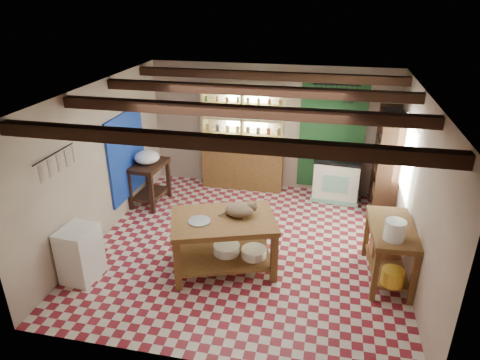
% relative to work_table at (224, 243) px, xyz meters
% --- Properties ---
extents(floor, '(5.00, 5.00, 0.02)m').
position_rel_work_table_xyz_m(floor, '(0.23, 0.65, -0.44)').
color(floor, maroon).
rests_on(floor, ground).
extents(ceiling, '(5.00, 5.00, 0.02)m').
position_rel_work_table_xyz_m(ceiling, '(0.23, 0.65, 2.17)').
color(ceiling, '#3F3F43').
rests_on(ceiling, wall_back).
extents(wall_back, '(5.00, 0.04, 2.60)m').
position_rel_work_table_xyz_m(wall_back, '(0.23, 3.15, 0.87)').
color(wall_back, '#BCA997').
rests_on(wall_back, floor).
extents(wall_front, '(5.00, 0.04, 2.60)m').
position_rel_work_table_xyz_m(wall_front, '(0.23, -1.85, 0.87)').
color(wall_front, '#BCA997').
rests_on(wall_front, floor).
extents(wall_left, '(0.04, 5.00, 2.60)m').
position_rel_work_table_xyz_m(wall_left, '(-2.27, 0.65, 0.87)').
color(wall_left, '#BCA997').
rests_on(wall_left, floor).
extents(wall_right, '(0.04, 5.00, 2.60)m').
position_rel_work_table_xyz_m(wall_right, '(2.73, 0.65, 0.87)').
color(wall_right, '#BCA997').
rests_on(wall_right, floor).
extents(ceiling_beams, '(5.00, 3.80, 0.15)m').
position_rel_work_table_xyz_m(ceiling_beams, '(0.23, 0.65, 2.05)').
color(ceiling_beams, '#351D12').
rests_on(ceiling_beams, ceiling).
extents(blue_wall_patch, '(0.04, 1.40, 1.60)m').
position_rel_work_table_xyz_m(blue_wall_patch, '(-2.24, 1.55, 0.67)').
color(blue_wall_patch, '#1739AE').
rests_on(blue_wall_patch, wall_left).
extents(green_wall_patch, '(1.30, 0.04, 2.30)m').
position_rel_work_table_xyz_m(green_wall_patch, '(1.48, 3.12, 0.82)').
color(green_wall_patch, '#1F4F26').
rests_on(green_wall_patch, wall_back).
extents(window_back, '(0.90, 0.02, 0.80)m').
position_rel_work_table_xyz_m(window_back, '(-0.27, 3.13, 1.27)').
color(window_back, silver).
rests_on(window_back, wall_back).
extents(window_right, '(0.02, 1.30, 1.20)m').
position_rel_work_table_xyz_m(window_right, '(2.71, 1.65, 0.97)').
color(window_right, silver).
rests_on(window_right, wall_right).
extents(utensil_rail, '(0.06, 0.90, 0.28)m').
position_rel_work_table_xyz_m(utensil_rail, '(-2.21, -0.55, 1.35)').
color(utensil_rail, black).
rests_on(utensil_rail, wall_left).
extents(pot_rack, '(0.86, 0.12, 0.36)m').
position_rel_work_table_xyz_m(pot_rack, '(1.48, 2.70, 1.75)').
color(pot_rack, black).
rests_on(pot_rack, ceiling).
extents(shelving_unit, '(1.70, 0.34, 2.20)m').
position_rel_work_table_xyz_m(shelving_unit, '(-0.32, 2.96, 0.67)').
color(shelving_unit, tan).
rests_on(shelving_unit, floor).
extents(tall_rack, '(0.40, 0.86, 2.00)m').
position_rel_work_table_xyz_m(tall_rack, '(2.51, 2.45, 0.57)').
color(tall_rack, '#351D12').
rests_on(tall_rack, floor).
extents(work_table, '(1.77, 1.46, 0.86)m').
position_rel_work_table_xyz_m(work_table, '(0.00, 0.00, 0.00)').
color(work_table, brown).
rests_on(work_table, floor).
extents(stove, '(0.95, 0.68, 0.88)m').
position_rel_work_table_xyz_m(stove, '(1.65, 2.80, 0.01)').
color(stove, white).
rests_on(stove, floor).
extents(prep_table, '(0.64, 0.88, 0.86)m').
position_rel_work_table_xyz_m(prep_table, '(-1.97, 1.82, -0.00)').
color(prep_table, '#351D12').
rests_on(prep_table, floor).
extents(white_cabinet, '(0.50, 0.58, 0.82)m').
position_rel_work_table_xyz_m(white_cabinet, '(-1.99, -0.68, -0.02)').
color(white_cabinet, white).
rests_on(white_cabinet, floor).
extents(right_counter, '(0.67, 1.25, 0.88)m').
position_rel_work_table_xyz_m(right_counter, '(2.41, 0.25, 0.01)').
color(right_counter, brown).
rests_on(right_counter, floor).
extents(cat, '(0.54, 0.50, 0.20)m').
position_rel_work_table_xyz_m(cat, '(0.22, 0.13, 0.53)').
color(cat, '#7F644A').
rests_on(cat, work_table).
extents(steel_tray, '(0.42, 0.42, 0.02)m').
position_rel_work_table_xyz_m(steel_tray, '(-0.31, -0.16, 0.44)').
color(steel_tray, '#B1B0B8').
rests_on(steel_tray, work_table).
extents(basin_large, '(0.52, 0.52, 0.14)m').
position_rel_work_table_xyz_m(basin_large, '(0.03, 0.06, -0.13)').
color(basin_large, white).
rests_on(basin_large, work_table).
extents(basin_small, '(0.49, 0.49, 0.13)m').
position_rel_work_table_xyz_m(basin_small, '(0.46, 0.05, -0.14)').
color(basin_small, white).
rests_on(basin_small, work_table).
extents(kettle_left, '(0.21, 0.21, 0.22)m').
position_rel_work_table_xyz_m(kettle_left, '(1.41, 2.82, 0.57)').
color(kettle_left, '#B1B0B8').
rests_on(kettle_left, stove).
extents(kettle_right, '(0.19, 0.19, 0.22)m').
position_rel_work_table_xyz_m(kettle_right, '(1.75, 2.79, 0.56)').
color(kettle_right, black).
rests_on(kettle_right, stove).
extents(enamel_bowl, '(0.52, 0.52, 0.24)m').
position_rel_work_table_xyz_m(enamel_bowl, '(-1.97, 1.82, 0.55)').
color(enamel_bowl, white).
rests_on(enamel_bowl, prep_table).
extents(white_bucket, '(0.29, 0.29, 0.28)m').
position_rel_work_table_xyz_m(white_bucket, '(2.38, -0.10, 0.59)').
color(white_bucket, white).
rests_on(white_bucket, right_counter).
extents(wicker_basket, '(0.43, 0.35, 0.29)m').
position_rel_work_table_xyz_m(wicker_basket, '(2.40, 0.55, -0.05)').
color(wicker_basket, '#A26541').
rests_on(wicker_basket, right_counter).
extents(yellow_tub, '(0.32, 0.32, 0.22)m').
position_rel_work_table_xyz_m(yellow_tub, '(2.43, -0.20, -0.09)').
color(yellow_tub, gold).
rests_on(yellow_tub, right_counter).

